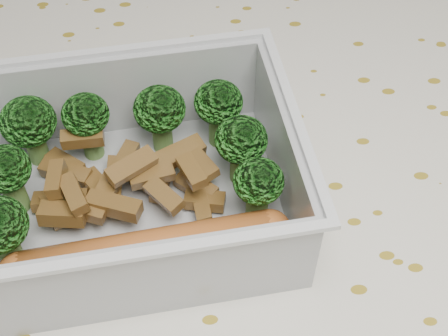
{
  "coord_description": "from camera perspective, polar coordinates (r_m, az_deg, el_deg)",
  "views": [
    {
      "loc": [
        -0.01,
        -0.25,
        1.08
      ],
      "look_at": [
        0.01,
        -0.01,
        0.78
      ],
      "focal_mm": 50.0,
      "sensor_mm": 36.0,
      "label": 1
    }
  ],
  "objects": [
    {
      "name": "lunch_container",
      "position": [
        0.38,
        -8.35,
        -1.81
      ],
      "size": [
        0.21,
        0.17,
        0.07
      ],
      "color": "silver",
      "rests_on": "tablecloth"
    },
    {
      "name": "dining_table",
      "position": [
        0.48,
        -1.0,
        -8.26
      ],
      "size": [
        1.4,
        0.9,
        0.75
      ],
      "color": "brown",
      "rests_on": "ground"
    },
    {
      "name": "meat_pile",
      "position": [
        0.39,
        -9.34,
        -1.32
      ],
      "size": [
        0.12,
        0.07,
        0.03
      ],
      "color": "brown",
      "rests_on": "lunch_container"
    },
    {
      "name": "tablecloth",
      "position": [
        0.44,
        -1.09,
        -4.84
      ],
      "size": [
        1.46,
        0.96,
        0.19
      ],
      "color": "silver",
      "rests_on": "dining_table"
    },
    {
      "name": "broccoli_florets",
      "position": [
        0.38,
        -9.44,
        1.94
      ],
      "size": [
        0.18,
        0.12,
        0.05
      ],
      "color": "#608C3F",
      "rests_on": "lunch_container"
    },
    {
      "name": "sausage",
      "position": [
        0.36,
        -6.93,
        -7.65
      ],
      "size": [
        0.17,
        0.04,
        0.03
      ],
      "color": "#AB5925",
      "rests_on": "lunch_container"
    }
  ]
}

